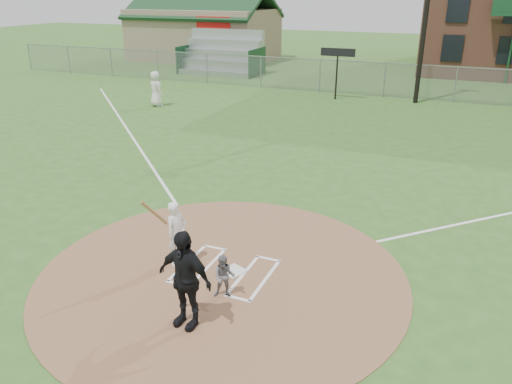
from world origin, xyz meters
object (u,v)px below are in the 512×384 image
at_px(catcher, 224,277).
at_px(batter_at_plate, 177,233).
at_px(home_plate, 234,271).
at_px(umpire, 184,279).
at_px(ondeck_player, 156,89).

distance_m(catcher, batter_at_plate, 1.85).
bearing_deg(catcher, home_plate, 85.56).
bearing_deg(umpire, catcher, 83.75).
height_order(catcher, umpire, umpire).
relative_size(umpire, batter_at_plate, 1.13).
distance_m(catcher, umpire, 1.26).
distance_m(umpire, batter_at_plate, 2.37).
xyz_separation_m(ondeck_player, batter_at_plate, (10.04, -14.49, -0.14)).
relative_size(catcher, batter_at_plate, 0.54).
height_order(home_plate, catcher, catcher).
xyz_separation_m(home_plate, ondeck_player, (-11.42, 14.34, 0.92)).
bearing_deg(batter_at_plate, ondeck_player, 124.72).
relative_size(home_plate, ondeck_player, 0.25).
xyz_separation_m(catcher, ondeck_player, (-11.67, 15.31, 0.45)).
bearing_deg(ondeck_player, catcher, 152.66).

